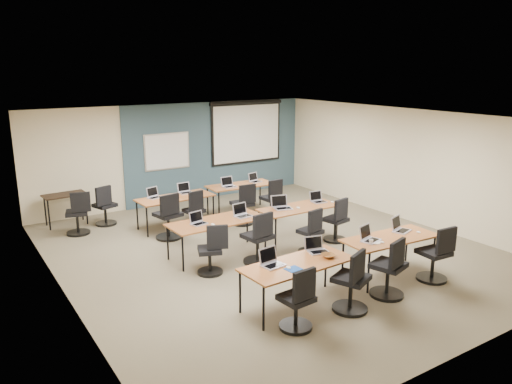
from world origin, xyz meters
TOP-DOWN VIEW (x-y plane):
  - floor at (0.00, 0.00)m, footprint 8.00×9.00m
  - ceiling at (0.00, 0.00)m, footprint 8.00×9.00m
  - wall_back at (0.00, 4.50)m, footprint 8.00×0.04m
  - wall_front at (0.00, -4.50)m, footprint 8.00×0.04m
  - wall_left at (-4.00, 0.00)m, footprint 0.04×9.00m
  - wall_right at (4.00, 0.00)m, footprint 0.04×9.00m
  - blue_accent_panel at (1.25, 4.47)m, footprint 5.50×0.04m
  - whiteboard at (-0.30, 4.43)m, footprint 1.28×0.03m
  - projector_screen at (2.20, 4.41)m, footprint 2.40×0.10m
  - training_table_front_left at (-1.05, -2.27)m, footprint 1.82×0.76m
  - training_table_front_right at (1.06, -2.21)m, footprint 1.77×0.74m
  - training_table_mid_left at (-1.05, 0.31)m, footprint 1.94×0.81m
  - training_table_mid_right at (0.90, 0.22)m, footprint 1.78×0.74m
  - training_table_back_left at (-0.98, 2.44)m, footprint 1.77×0.74m
  - training_table_back_right at (0.92, 2.68)m, footprint 1.72×0.72m
  - laptop_0 at (-1.44, -2.11)m, footprint 0.34×0.29m
  - mouse_0 at (-1.30, -2.35)m, footprint 0.07×0.10m
  - task_chair_0 at (-1.48, -2.83)m, footprint 0.48×0.48m
  - laptop_1 at (-0.50, -2.05)m, footprint 0.32×0.27m
  - mouse_1 at (-0.40, -2.23)m, footprint 0.07×0.10m
  - task_chair_1 at (-0.46, -2.85)m, footprint 0.58×0.55m
  - laptop_2 at (0.61, -2.12)m, footprint 0.34×0.29m
  - mouse_2 at (0.71, -2.33)m, footprint 0.07×0.10m
  - task_chair_2 at (0.41, -2.81)m, footprint 0.57×0.56m
  - laptop_3 at (1.46, -2.06)m, footprint 0.34×0.29m
  - mouse_3 at (1.66, -2.32)m, footprint 0.08×0.10m
  - task_chair_3 at (1.57, -2.81)m, footprint 0.53×0.53m
  - laptop_4 at (-1.45, 0.33)m, footprint 0.30×0.26m
  - mouse_4 at (-1.25, 0.11)m, footprint 0.08×0.11m
  - task_chair_4 at (-1.57, -0.42)m, footprint 0.49×0.47m
  - laptop_5 at (-0.48, 0.31)m, footprint 0.34×0.29m
  - mouse_5 at (-0.35, 0.06)m, footprint 0.07×0.11m
  - task_chair_5 at (-0.58, -0.46)m, footprint 0.56×0.56m
  - laptop_6 at (0.52, 0.33)m, footprint 0.36×0.31m
  - mouse_6 at (0.82, 0.14)m, footprint 0.07×0.11m
  - task_chair_6 at (0.58, -0.61)m, footprint 0.47×0.47m
  - laptop_7 at (1.50, 0.30)m, footprint 0.31×0.26m
  - mouse_7 at (1.74, 0.10)m, footprint 0.07×0.10m
  - task_chair_7 at (1.49, -0.34)m, footprint 0.49×0.49m
  - laptop_8 at (-1.42, 2.65)m, footprint 0.31×0.26m
  - mouse_8 at (-1.17, 2.52)m, footprint 0.09×0.11m
  - task_chair_8 at (-1.45, 1.76)m, footprint 0.57×0.57m
  - laptop_9 at (-0.62, 2.67)m, footprint 0.31×0.27m
  - mouse_9 at (-0.34, 2.50)m, footprint 0.09×0.12m
  - task_chair_9 at (-0.70, 2.02)m, footprint 0.46×0.46m
  - laptop_10 at (0.55, 2.63)m, footprint 0.33×0.28m
  - mouse_10 at (0.67, 2.58)m, footprint 0.09×0.11m
  - task_chair_10 at (0.45, 1.75)m, footprint 0.52×0.52m
  - laptop_11 at (1.40, 2.74)m, footprint 0.30×0.26m
  - mouse_11 at (1.69, 2.49)m, footprint 0.09×0.11m
  - task_chair_11 at (1.35, 1.87)m, footprint 0.50×0.50m
  - blue_mousepad at (-1.26, -2.42)m, footprint 0.25×0.22m
  - snack_bowl at (-0.51, -2.35)m, footprint 0.25×0.25m
  - snack_plate at (0.61, -2.27)m, footprint 0.20×0.20m
  - coffee_cup at (0.50, -2.28)m, footprint 0.08×0.08m
  - utility_table at (-3.09, 4.03)m, footprint 0.96×0.53m
  - spare_chair_a at (-2.32, 3.49)m, footprint 0.51×0.49m
  - spare_chair_b at (-3.02, 3.14)m, footprint 0.52×0.52m

SIDE VIEW (x-z plane):
  - floor at x=0.00m, z-range -0.01..0.01m
  - task_chair_9 at x=-0.70m, z-range -0.09..0.86m
  - task_chair_4 at x=-1.57m, z-range -0.09..0.87m
  - task_chair_6 at x=0.58m, z-range -0.09..0.87m
  - task_chair_0 at x=-1.48m, z-range -0.09..0.88m
  - spare_chair_a at x=-2.32m, z-range -0.09..0.89m
  - task_chair_7 at x=1.49m, z-range -0.09..0.89m
  - task_chair_11 at x=1.35m, z-range -0.09..0.89m
  - spare_chair_b at x=-3.02m, z-range -0.09..0.91m
  - task_chair_10 at x=0.45m, z-range -0.09..0.92m
  - task_chair_3 at x=1.57m, z-range -0.09..0.93m
  - task_chair_1 at x=-0.46m, z-range -0.09..0.94m
  - task_chair_2 at x=0.41m, z-range -0.09..0.94m
  - task_chair_5 at x=-0.58m, z-range -0.09..0.95m
  - task_chair_8 at x=-1.45m, z-range -0.09..0.95m
  - utility_table at x=-3.09m, z-range 0.29..1.04m
  - training_table_back_right at x=0.92m, z-range 0.32..1.05m
  - training_table_back_left at x=-0.98m, z-range 0.32..1.05m
  - training_table_front_right at x=1.06m, z-range 0.32..1.05m
  - training_table_mid_right at x=0.90m, z-range 0.32..1.05m
  - training_table_front_left at x=-1.05m, z-range 0.32..1.05m
  - training_table_mid_left at x=-1.05m, z-range 0.32..1.05m
  - blue_mousepad at x=-1.26m, z-range 0.73..0.74m
  - snack_plate at x=0.61m, z-range 0.73..0.74m
  - mouse_3 at x=1.66m, z-range 0.73..0.76m
  - mouse_7 at x=1.74m, z-range 0.73..0.76m
  - mouse_2 at x=0.71m, z-range 0.73..0.76m
  - mouse_8 at x=-1.17m, z-range 0.72..0.76m
  - mouse_1 at x=-0.40m, z-range 0.72..0.76m
  - mouse_0 at x=-1.30m, z-range 0.72..0.76m
  - mouse_11 at x=1.69m, z-range 0.72..0.76m
  - mouse_10 at x=0.67m, z-range 0.72..0.76m
  - mouse_5 at x=-0.35m, z-range 0.72..0.76m
  - mouse_9 at x=-0.34m, z-range 0.72..0.76m
  - mouse_6 at x=0.82m, z-range 0.72..0.76m
  - mouse_4 at x=-1.25m, z-range 0.72..0.76m
  - snack_bowl at x=-0.51m, z-range 0.73..0.78m
  - coffee_cup at x=0.50m, z-range 0.74..0.80m
  - laptop_4 at x=-1.45m, z-range 0.67..0.90m
  - laptop_11 at x=1.40m, z-range 0.67..0.91m
  - laptop_8 at x=-1.42m, z-range 0.67..0.91m
  - laptop_7 at x=1.50m, z-range 0.67..0.91m
  - laptop_9 at x=-0.62m, z-range 0.67..0.91m
  - laptop_1 at x=-0.50m, z-range 0.67..0.91m
  - laptop_10 at x=0.55m, z-range 0.67..0.92m
  - laptop_5 at x=-0.48m, z-range 0.67..0.92m
  - laptop_0 at x=-1.44m, z-range 0.67..0.92m
  - laptop_2 at x=0.61m, z-range 0.67..0.92m
  - laptop_3 at x=1.46m, z-range 0.66..0.92m
  - laptop_6 at x=0.52m, z-range 0.66..0.93m
  - wall_back at x=0.00m, z-range 0.00..2.70m
  - wall_front at x=0.00m, z-range 0.00..2.70m
  - wall_left at x=-4.00m, z-range 0.00..2.70m
  - wall_right at x=4.00m, z-range 0.00..2.70m
  - blue_accent_panel at x=1.25m, z-range 0.00..2.70m
  - whiteboard at x=-0.30m, z-range 0.96..1.94m
  - projector_screen at x=2.20m, z-range 0.98..2.80m
  - ceiling at x=0.00m, z-range 2.69..2.71m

